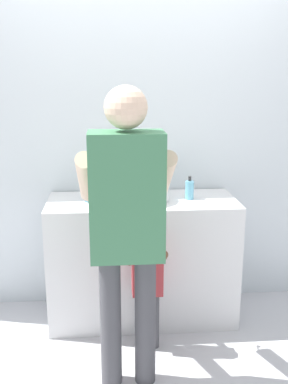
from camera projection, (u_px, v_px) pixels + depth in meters
ground_plane at (146, 337)px, 3.12m from camera, size 14.00×14.00×0.00m
back_wall at (139, 129)px, 3.37m from camera, size 4.40×0.08×2.70m
vanity_cabinet at (142, 259)px, 3.29m from camera, size 1.32×0.54×0.90m
sink_basin at (142, 193)px, 3.14m from camera, size 0.36×0.36×0.11m
faucet at (140, 182)px, 3.35m from camera, size 0.18×0.14×0.18m
toothbrush_cup at (90, 194)px, 3.13m from camera, size 0.07×0.07×0.21m
soap_bottle at (190, 190)px, 3.18m from camera, size 0.06×0.06×0.17m
child_toddler at (147, 276)px, 2.89m from camera, size 0.26×0.26×0.85m
adult_parent at (127, 215)px, 2.43m from camera, size 0.53×0.56×1.70m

